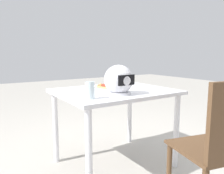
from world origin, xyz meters
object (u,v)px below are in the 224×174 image
(dining_table, at_px, (115,100))
(chair_far, at_px, (220,144))
(drinking_glass, at_px, (90,90))
(motorcycle_helmet, at_px, (119,80))
(pizza, at_px, (110,86))

(dining_table, xyz_separation_m, chair_far, (-0.13, 0.95, -0.12))
(drinking_glass, height_order, chair_far, chair_far)
(dining_table, distance_m, chair_far, 0.96)
(drinking_glass, bearing_deg, dining_table, -147.63)
(motorcycle_helmet, distance_m, drinking_glass, 0.29)
(dining_table, xyz_separation_m, motorcycle_helmet, (0.09, 0.19, 0.21))
(dining_table, bearing_deg, motorcycle_helmet, 65.18)
(pizza, bearing_deg, drinking_glass, 41.65)
(motorcycle_helmet, bearing_deg, dining_table, -114.82)
(motorcycle_helmet, distance_m, chair_far, 0.85)
(pizza, relative_size, chair_far, 0.27)
(drinking_glass, bearing_deg, motorcycle_helmet, -171.02)
(motorcycle_helmet, bearing_deg, drinking_glass, 8.98)
(dining_table, xyz_separation_m, pizza, (-0.02, -0.11, 0.12))
(chair_far, bearing_deg, motorcycle_helmet, -74.11)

